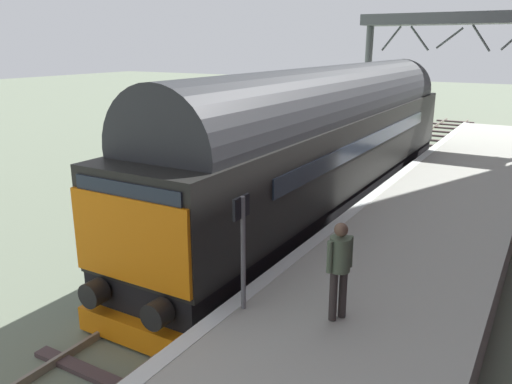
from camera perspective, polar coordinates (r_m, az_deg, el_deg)
The scene contains 7 objects.
ground_plane at distance 12.19m, azimuth -3.15°, elevation -9.71°, with size 140.00×140.00×0.00m, color slate.
track_main at distance 12.17m, azimuth -3.15°, elevation -9.48°, with size 2.50×60.00×0.15m.
station_platform at distance 10.61m, azimuth 13.60°, elevation -11.31°, with size 4.00×44.00×1.01m.
diesel_locomotive at distance 16.43m, azimuth 8.10°, elevation 6.05°, with size 2.74×18.28×4.68m.
platform_number_sign at distance 8.36m, azimuth -1.53°, elevation -4.87°, with size 0.10×0.44×1.97m.
waiting_passenger at distance 8.28m, azimuth 9.26°, elevation -7.72°, with size 0.46×0.46×1.64m.
overhead_footbridge at distance 26.03m, azimuth 22.29°, elevation 16.33°, with size 9.30×2.00×6.66m.
Camera 1 is at (6.10, -9.13, 5.31)m, focal length 36.03 mm.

